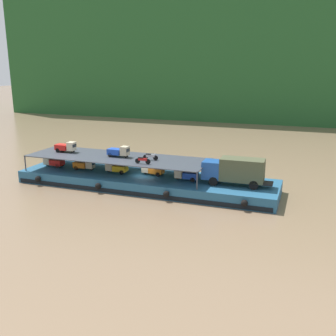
% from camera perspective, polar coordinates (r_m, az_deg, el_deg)
% --- Properties ---
extents(ground_plane, '(400.00, 400.00, 0.00)m').
position_cam_1_polar(ground_plane, '(48.09, -3.35, -2.80)').
color(ground_plane, '#7F664C').
extents(hillside_far_bank, '(142.74, 30.84, 40.58)m').
position_cam_1_polar(hillside_far_bank, '(116.88, 11.67, 18.58)').
color(hillside_far_bank, '#235628').
rests_on(hillside_far_bank, ground).
extents(cargo_barge, '(32.03, 8.19, 1.50)m').
position_cam_1_polar(cargo_barge, '(47.85, -3.37, -1.95)').
color(cargo_barge, '#23567A').
rests_on(cargo_barge, ground).
extents(covered_lorry, '(7.90, 2.45, 3.10)m').
position_cam_1_polar(covered_lorry, '(43.93, 9.81, -0.36)').
color(covered_lorry, '#1E4C99').
rests_on(covered_lorry, cargo_barge).
extents(cargo_rack, '(22.83, 6.81, 2.00)m').
position_cam_1_polar(cargo_rack, '(48.78, -7.51, 1.54)').
color(cargo_rack, '#383D47').
rests_on(cargo_rack, cargo_barge).
extents(mini_truck_lower_stern, '(2.75, 1.22, 1.38)m').
position_cam_1_polar(mini_truck_lower_stern, '(53.76, -16.46, 0.92)').
color(mini_truck_lower_stern, red).
rests_on(mini_truck_lower_stern, cargo_barge).
extents(mini_truck_lower_aft, '(2.79, 1.29, 1.38)m').
position_cam_1_polar(mini_truck_lower_aft, '(51.17, -12.13, 0.52)').
color(mini_truck_lower_aft, orange).
rests_on(mini_truck_lower_aft, cargo_barge).
extents(mini_truck_lower_mid, '(2.79, 1.28, 1.38)m').
position_cam_1_polar(mini_truck_lower_mid, '(48.97, -7.61, 0.08)').
color(mini_truck_lower_mid, gold).
rests_on(mini_truck_lower_mid, cargo_barge).
extents(mini_truck_lower_fore, '(2.78, 1.28, 1.38)m').
position_cam_1_polar(mini_truck_lower_fore, '(47.69, -2.29, -0.19)').
color(mini_truck_lower_fore, orange).
rests_on(mini_truck_lower_fore, cargo_barge).
extents(mini_truck_lower_bow, '(2.77, 1.26, 1.38)m').
position_cam_1_polar(mini_truck_lower_bow, '(45.46, 2.64, -0.95)').
color(mini_truck_lower_bow, '#1E47B7').
rests_on(mini_truck_lower_bow, cargo_barge).
extents(mini_truck_upper_stern, '(2.75, 1.22, 1.38)m').
position_cam_1_polar(mini_truck_upper_stern, '(52.77, -14.73, 3.02)').
color(mini_truck_upper_stern, red).
rests_on(mini_truck_upper_stern, cargo_rack).
extents(mini_truck_upper_mid, '(2.78, 1.27, 1.38)m').
position_cam_1_polar(mini_truck_upper_mid, '(48.70, -7.22, 2.43)').
color(mini_truck_upper_mid, '#1E47B7').
rests_on(mini_truck_upper_mid, cargo_rack).
extents(motorcycle_upper_port, '(1.90, 0.55, 0.87)m').
position_cam_1_polar(motorcycle_upper_port, '(45.00, -3.75, 1.16)').
color(motorcycle_upper_port, black).
rests_on(motorcycle_upper_port, cargo_rack).
extents(motorcycle_upper_centre, '(1.90, 0.55, 0.87)m').
position_cam_1_polar(motorcycle_upper_centre, '(46.78, -2.61, 1.70)').
color(motorcycle_upper_centre, black).
rests_on(motorcycle_upper_centre, cargo_rack).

